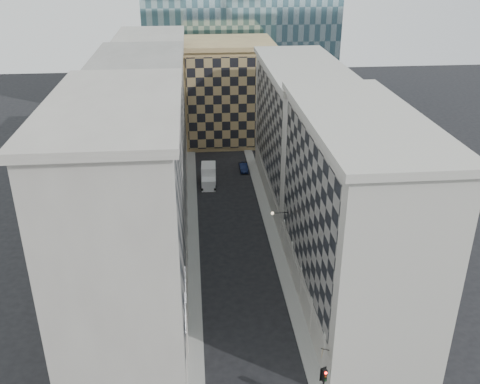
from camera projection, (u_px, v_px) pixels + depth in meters
sidewalk_west at (193, 237)px, 69.86m from camera, size 1.50×100.00×0.15m
sidewalk_east at (272, 233)px, 70.73m from camera, size 1.50×100.00×0.15m
bldg_left_a at (127, 232)px, 47.28m from camera, size 10.80×22.80×23.70m
bldg_left_b at (145, 149)px, 67.31m from camera, size 10.80×22.80×22.70m
bldg_left_c at (154, 105)px, 87.34m from camera, size 10.80×22.80×21.70m
bldg_right_a at (353, 215)px, 53.32m from camera, size 10.80×26.80×20.70m
bldg_right_b at (300, 132)px, 77.85m from camera, size 10.80×28.80×19.70m
tan_block at (227, 91)px, 100.62m from camera, size 16.80×14.80×18.80m
flagpoles_left at (185, 298)px, 44.81m from camera, size 0.10×6.33×2.33m
bracket_lamp at (274, 213)px, 62.65m from camera, size 1.98×0.36×0.36m
traffic_light at (324, 381)px, 42.48m from camera, size 0.56×0.55×4.53m
box_truck at (209, 176)px, 84.60m from camera, size 2.50×5.63×3.03m
dark_car at (243, 167)px, 89.88m from camera, size 1.35×3.80×1.25m
shop_sign at (323, 353)px, 44.82m from camera, size 0.69×0.60×0.70m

